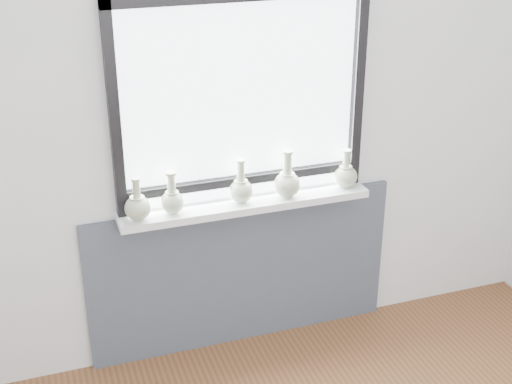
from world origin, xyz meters
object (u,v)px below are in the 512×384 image
object	(u,v)px
vase_a	(138,206)
vase_b	(172,200)
vase_c	(241,189)
vase_d	(287,182)
vase_e	(345,175)
windowsill	(246,204)

from	to	relation	value
vase_a	vase_b	bearing A→B (deg)	5.73
vase_a	vase_c	xyz separation A→B (m)	(0.53, 0.03, 0.00)
vase_a	vase_c	world-z (taller)	vase_c
vase_d	vase_e	distance (m)	0.34
windowsill	vase_e	bearing A→B (deg)	-0.02
vase_c	vase_b	bearing A→B (deg)	-178.30
vase_d	vase_b	bearing A→B (deg)	179.50
vase_a	vase_c	distance (m)	0.54
vase_a	vase_c	size ratio (longest dim) A/B	0.94
windowsill	vase_c	world-z (taller)	vase_c
windowsill	vase_d	xyz separation A→B (m)	(0.22, -0.01, 0.10)
windowsill	vase_e	distance (m)	0.57
vase_b	vase_e	bearing A→B (deg)	0.48
vase_a	vase_e	bearing A→B (deg)	1.30
vase_c	windowsill	bearing A→B (deg)	-5.84
vase_a	vase_b	world-z (taller)	vase_b
windowsill	vase_e	world-z (taller)	vase_e
vase_e	vase_d	bearing A→B (deg)	-177.77
vase_a	vase_d	size ratio (longest dim) A/B	0.85
vase_b	vase_e	size ratio (longest dim) A/B	1.04
vase_a	vase_c	bearing A→B (deg)	3.02
vase_a	vase_e	xyz separation A→B (m)	(1.12, 0.03, -0.00)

